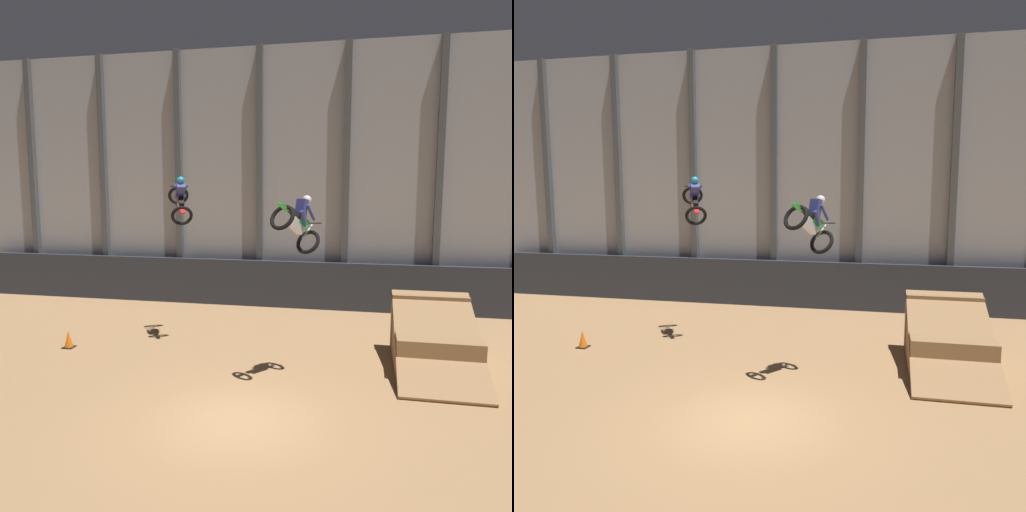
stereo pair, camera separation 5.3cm
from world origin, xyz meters
The scene contains 7 objects.
ground_plane centered at (0.00, 0.00, 0.00)m, with size 60.00×60.00×0.00m, color #9E754C.
arena_back_wall centered at (0.00, 11.75, 5.70)m, with size 32.00×0.40×11.40m.
lower_barrier centered at (0.00, 11.03, 1.04)m, with size 31.36×0.20×2.08m.
dirt_ramp centered at (4.82, 4.84, 0.70)m, with size 2.35×4.28×2.07m.
rider_bike_left_air centered at (-3.48, 5.80, 4.88)m, with size 1.39×1.85×1.69m.
rider_bike_right_air centered at (0.96, 2.85, 4.36)m, with size 1.42×1.82×1.68m.
traffic_cone_near_ramp centered at (-6.80, 3.95, 0.28)m, with size 0.36×0.36×0.58m.
Camera 2 is at (2.72, -10.40, 5.27)m, focal length 35.00 mm.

